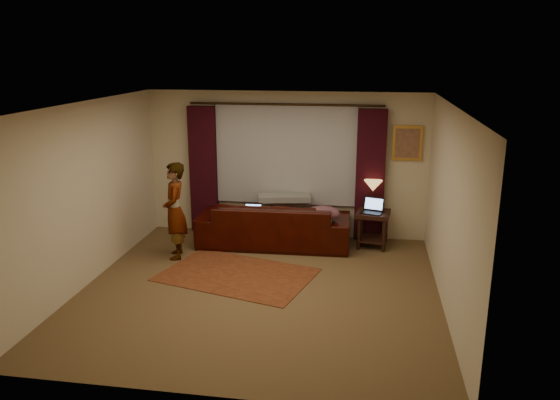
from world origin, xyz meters
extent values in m
cube|color=brown|center=(0.00, 0.00, -0.01)|extent=(5.00, 5.00, 0.01)
cube|color=silver|center=(0.00, 0.00, 2.60)|extent=(5.00, 5.00, 0.02)
cube|color=beige|center=(0.00, 2.50, 1.30)|extent=(5.00, 0.02, 2.60)
cube|color=beige|center=(0.00, -2.50, 1.30)|extent=(5.00, 0.02, 2.60)
cube|color=beige|center=(-2.50, 0.00, 1.30)|extent=(0.02, 5.00, 2.60)
cube|color=beige|center=(2.50, 0.00, 1.30)|extent=(0.02, 5.00, 2.60)
cube|color=#A7A7B0|center=(0.00, 2.44, 1.50)|extent=(2.50, 0.05, 1.80)
cube|color=black|center=(-1.50, 2.39, 1.18)|extent=(0.50, 0.14, 2.30)
cube|color=black|center=(1.50, 2.39, 1.18)|extent=(0.50, 0.14, 2.30)
cylinder|color=#2F1E0F|center=(0.00, 2.39, 2.38)|extent=(0.04, 0.04, 3.40)
cube|color=gold|center=(2.10, 2.47, 1.75)|extent=(0.50, 0.04, 0.60)
imported|color=black|center=(-0.11, 1.89, 0.53)|extent=(2.64, 1.21, 1.05)
cube|color=gray|center=(0.02, 2.18, 1.05)|extent=(0.95, 0.53, 0.11)
ellipsoid|color=brown|center=(0.75, 1.75, 0.64)|extent=(0.57, 0.45, 0.23)
cube|color=brown|center=(-0.44, 0.46, 0.01)|extent=(2.51, 2.00, 0.01)
cube|color=black|center=(1.58, 2.04, 0.32)|extent=(0.60, 0.60, 0.63)
imported|color=gray|center=(-1.59, 1.04, 0.79)|extent=(0.58, 0.58, 1.58)
camera|label=1|loc=(1.41, -6.99, 3.28)|focal=35.00mm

